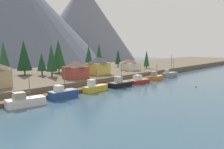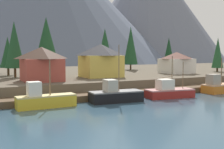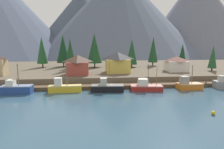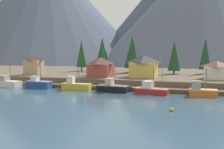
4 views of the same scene
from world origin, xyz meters
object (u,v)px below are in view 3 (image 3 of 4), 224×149
at_px(house_white, 176,64).
at_px(conifer_mid_right, 42,50).
at_px(conifer_far_left, 182,53).
at_px(house_red, 78,65).
at_px(conifer_back_left, 70,52).
at_px(conifer_centre, 71,55).
at_px(fishing_boat_orange, 188,85).
at_px(house_yellow, 118,62).
at_px(channel_buoy, 213,113).
at_px(conifer_near_left, 153,50).
at_px(fishing_boat_red, 146,87).
at_px(fishing_boat_yellow, 64,87).
at_px(conifer_mid_left, 213,57).
at_px(conifer_back_right, 63,49).
at_px(conifer_far_right, 94,48).
at_px(fishing_boat_black, 107,87).
at_px(fishing_boat_blue, 16,89).
at_px(conifer_near_right, 132,52).

xyz_separation_m(house_white, conifer_mid_right, (-49.97, 16.32, 4.44)).
relative_size(conifer_mid_right, conifer_far_left, 1.29).
distance_m(house_red, conifer_mid_right, 25.84).
xyz_separation_m(conifer_back_left, conifer_centre, (-0.58, 5.89, -1.59)).
xyz_separation_m(fishing_boat_orange, conifer_back_left, (-33.50, 22.80, 8.09)).
distance_m(house_yellow, channel_buoy, 36.83).
height_order(fishing_boat_orange, conifer_near_left, conifer_near_left).
height_order(fishing_boat_orange, house_white, house_white).
bearing_deg(house_red, fishing_boat_red, -36.13).
relative_size(fishing_boat_yellow, house_red, 1.14).
relative_size(conifer_near_left, conifer_mid_left, 1.40).
bearing_deg(conifer_back_left, conifer_back_right, 108.96).
relative_size(house_white, conifer_far_right, 0.52).
bearing_deg(fishing_boat_red, fishing_boat_orange, 8.97).
distance_m(conifer_mid_right, conifer_back_right, 8.44).
bearing_deg(conifer_centre, conifer_far_right, 17.49).
height_order(conifer_near_left, conifer_far_right, conifer_far_right).
relative_size(fishing_boat_black, conifer_near_left, 0.70).
bearing_deg(house_white, fishing_boat_black, -147.01).
relative_size(house_white, conifer_back_right, 0.54).
bearing_deg(fishing_boat_black, conifer_far_right, 98.96).
height_order(conifer_mid_left, channel_buoy, conifer_mid_left).
height_order(fishing_boat_blue, conifer_far_left, conifer_far_left).
bearing_deg(fishing_boat_black, fishing_boat_red, 2.99).
xyz_separation_m(fishing_boat_red, house_white, (15.99, 17.22, 4.10)).
height_order(fishing_boat_orange, conifer_mid_right, conifer_mid_right).
distance_m(fishing_boat_blue, conifer_mid_right, 34.12).
bearing_deg(house_red, conifer_centre, 103.63).
bearing_deg(conifer_mid_right, fishing_boat_blue, -87.52).
xyz_separation_m(fishing_boat_red, house_red, (-18.31, 13.37, 4.58)).
xyz_separation_m(conifer_centre, channel_buoy, (28.90, -47.22, -7.32)).
bearing_deg(fishing_boat_black, house_white, 37.45).
height_order(house_yellow, channel_buoy, house_yellow).
bearing_deg(conifer_back_right, fishing_boat_blue, -100.95).
relative_size(conifer_back_right, conifer_far_right, 0.96).
xyz_separation_m(fishing_boat_yellow, house_white, (37.01, 16.39, 4.00)).
xyz_separation_m(fishing_boat_black, house_yellow, (4.94, 15.89, 4.91)).
xyz_separation_m(fishing_boat_red, conifer_back_left, (-21.53, 23.12, 8.18)).
xyz_separation_m(conifer_near_left, conifer_back_left, (-34.64, -11.39, -0.42)).
height_order(house_red, conifer_near_right, conifer_near_right).
bearing_deg(house_white, conifer_far_right, 152.69).
height_order(fishing_boat_blue, conifer_near_right, conifer_near_right).
bearing_deg(fishing_boat_red, conifer_far_right, 118.96).
distance_m(conifer_near_right, conifer_mid_right, 36.87).
bearing_deg(conifer_mid_left, conifer_far_left, 101.75).
distance_m(fishing_boat_blue, conifer_far_right, 38.36).
relative_size(house_yellow, conifer_back_right, 0.61).
relative_size(fishing_boat_black, conifer_centre, 1.03).
bearing_deg(fishing_boat_blue, conifer_far_left, 30.13).
bearing_deg(conifer_far_right, conifer_far_left, 1.07).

